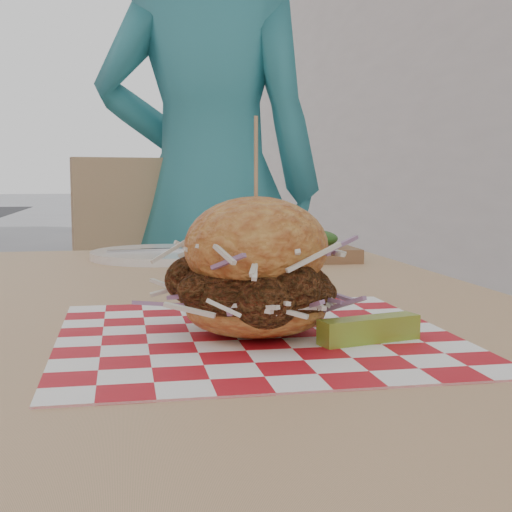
% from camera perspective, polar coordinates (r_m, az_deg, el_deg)
% --- Properties ---
extents(diner, '(0.71, 0.54, 1.74)m').
position_cam_1_polar(diner, '(1.98, -3.76, 5.49)').
color(diner, teal).
rests_on(diner, ground).
extents(patio_table, '(0.80, 1.20, 0.75)m').
position_cam_1_polar(patio_table, '(0.90, -5.55, -8.20)').
color(patio_table, tan).
rests_on(patio_table, ground).
extents(patio_chair, '(0.50, 0.51, 0.95)m').
position_cam_1_polar(patio_chair, '(1.91, -8.82, -4.15)').
color(patio_chair, tan).
rests_on(patio_chair, ground).
extents(paper_liner, '(0.36, 0.36, 0.00)m').
position_cam_1_polar(paper_liner, '(0.66, 0.00, -6.36)').
color(paper_liner, red).
rests_on(paper_liner, patio_table).
extents(sandwich, '(0.18, 0.18, 0.20)m').
position_cam_1_polar(sandwich, '(0.65, -0.00, -1.53)').
color(sandwich, '#C98438').
rests_on(sandwich, paper_liner).
extents(pickle_spear, '(0.10, 0.05, 0.02)m').
position_cam_1_polar(pickle_spear, '(0.64, 9.04, -5.83)').
color(pickle_spear, '#92AB31').
rests_on(pickle_spear, paper_liner).
extents(place_setting, '(0.27, 0.27, 0.02)m').
position_cam_1_polar(place_setting, '(1.31, -7.27, 0.13)').
color(place_setting, white).
rests_on(place_setting, patio_table).
extents(kraft_tray, '(0.15, 0.12, 0.06)m').
position_cam_1_polar(kraft_tray, '(1.26, 4.53, 0.62)').
color(kraft_tray, brown).
rests_on(kraft_tray, patio_table).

